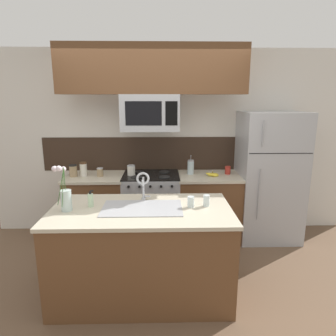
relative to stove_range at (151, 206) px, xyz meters
The scene contains 23 objects.
ground_plane 1.01m from the stove_range, 90.00° to the right, with size 10.00×10.00×0.00m, color brown.
rear_partition 0.97m from the stove_range, 51.72° to the left, with size 5.20×0.10×2.60m, color silver.
splash_band 0.76m from the stove_range, 90.00° to the left, with size 3.11×0.01×0.48m, color #332319.
back_counter_left 0.76m from the stove_range, behind, with size 0.79×0.65×0.91m.
back_counter_right 0.79m from the stove_range, ahead, with size 0.86×0.65×0.91m.
stove_range is the anchor object (origin of this frame).
microwave 1.29m from the stove_range, 89.84° to the right, with size 0.74×0.40×0.46m.
upper_cabinet_band 1.82m from the stove_range, 54.66° to the right, with size 2.35×0.34×0.60m, color brown.
refrigerator 1.68m from the stove_range, ahead, with size 0.83×0.74×1.76m.
storage_jar_tall 1.17m from the stove_range, behind, with size 0.10×0.10×0.16m.
storage_jar_medium 1.06m from the stove_range, behind, with size 0.10×0.10×0.19m.
storage_jar_short 0.85m from the stove_range, behind, with size 0.08×0.08×0.11m.
storage_jar_squat 0.59m from the stove_range, behind, with size 0.11×0.11×0.15m.
banana_bunch 0.96m from the stove_range, ahead, with size 0.19×0.16×0.08m.
french_press 0.78m from the stove_range, ahead, with size 0.09×0.09×0.27m.
coffee_tin 1.17m from the stove_range, ahead, with size 0.08×0.08×0.11m, color #B22D23.
island_counter 1.25m from the stove_range, 92.56° to the right, with size 1.73×0.90×0.91m.
kitchen_sink 1.31m from the stove_range, 92.13° to the right, with size 0.76×0.44×0.16m.
sink_faucet 1.22m from the stove_range, 92.54° to the right, with size 0.14×0.14×0.31m.
dish_soap_bottle 1.40m from the stove_range, 114.70° to the right, with size 0.06×0.05×0.16m.
drinking_glass 1.39m from the stove_range, 71.04° to the right, with size 0.07×0.07×0.11m.
spare_glass 1.42m from the stove_range, 64.36° to the right, with size 0.06×0.06×0.11m.
flower_vase 1.60m from the stove_range, 120.20° to the right, with size 0.15×0.15×0.45m.
Camera 1 is at (0.13, -3.04, 1.94)m, focal length 32.00 mm.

